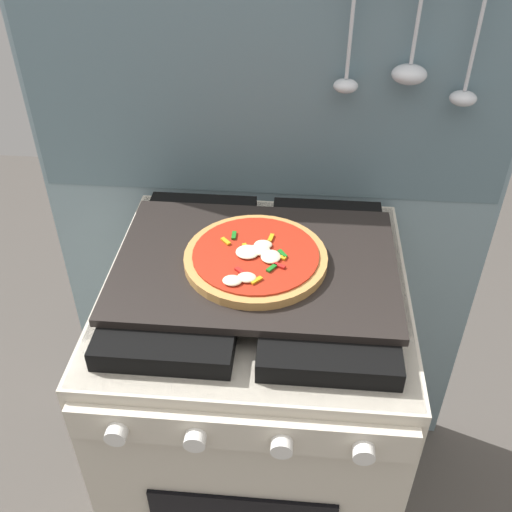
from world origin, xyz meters
TOP-DOWN VIEW (x-y plane):
  - ground_plane at (0.00, 0.00)m, footprint 4.00×4.00m
  - kitchen_backsplash at (0.00, 0.33)m, footprint 1.10×0.09m
  - stove at (-0.00, -0.00)m, footprint 0.60×0.64m
  - baking_tray at (0.00, 0.00)m, footprint 0.54×0.38m
  - pizza_left at (0.00, -0.01)m, footprint 0.27×0.27m

SIDE VIEW (x-z plane):
  - ground_plane at x=0.00m, z-range 0.00..0.00m
  - stove at x=0.00m, z-range 0.00..0.90m
  - kitchen_backsplash at x=0.00m, z-range 0.01..1.56m
  - baking_tray at x=0.00m, z-range 0.90..0.92m
  - pizza_left at x=0.00m, z-range 0.91..0.94m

